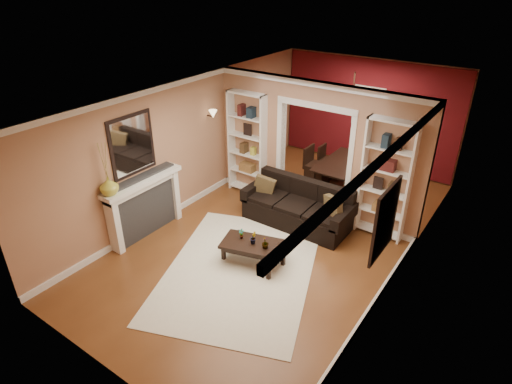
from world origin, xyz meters
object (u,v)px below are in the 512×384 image
Objects in this scene: coffee_table at (253,253)px; dining_table at (344,174)px; sofa at (297,205)px; bookshelf_left at (248,144)px; fireplace at (146,207)px; bookshelf_right at (386,180)px.

dining_table is (0.03, 3.64, 0.09)m from coffee_table.
dining_table is (0.06, 2.09, -0.13)m from sofa.
dining_table is (1.68, 1.51, -0.86)m from bookshelf_left.
fireplace is (-2.19, -0.40, 0.38)m from coffee_table.
sofa is 2.92m from fireplace.
dining_table is (-1.42, 1.51, -0.86)m from bookshelf_right.
bookshelf_right is 1.37× the size of dining_table.
coffee_table is at bearing -124.29° from bookshelf_right.
fireplace is 1.02× the size of dining_table.
bookshelf_left is at bearing 131.90° from dining_table.
fireplace is at bearing -102.05° from bookshelf_left.
bookshelf_left is at bearing 111.89° from coffee_table.
fireplace is at bearing -145.20° from bookshelf_right.
bookshelf_right is (1.45, 2.13, 0.95)m from coffee_table.
bookshelf_left reaches higher than sofa.
bookshelf_right is at bearing 39.85° from coffee_table.
coffee_table is 2.85m from bookshelf_left.
bookshelf_right reaches higher than dining_table.
sofa is 1.28× the size of fireplace.
sofa is 1.87m from bookshelf_left.
sofa reaches higher than dining_table.
sofa is 0.94× the size of bookshelf_right.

